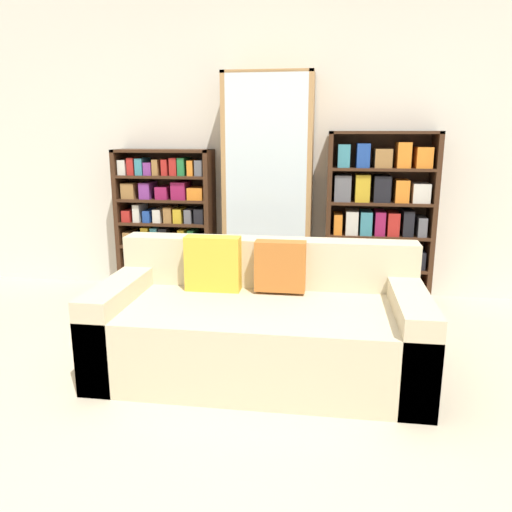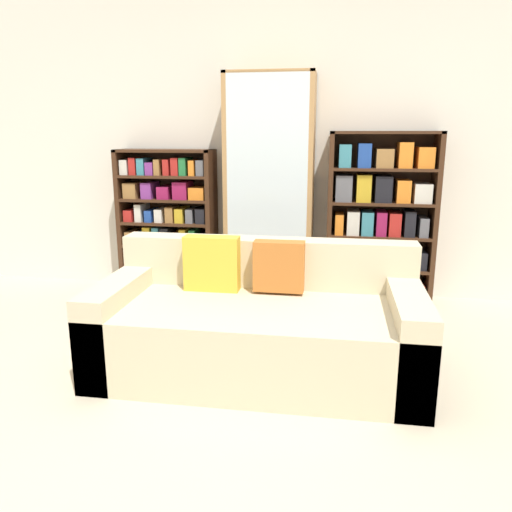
{
  "view_description": "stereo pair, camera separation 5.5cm",
  "coord_description": "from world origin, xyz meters",
  "px_view_note": "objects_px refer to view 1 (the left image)",
  "views": [
    {
      "loc": [
        0.43,
        -2.2,
        1.45
      ],
      "look_at": [
        -0.1,
        1.4,
        0.56
      ],
      "focal_mm": 35.0,
      "sensor_mm": 36.0,
      "label": 1
    },
    {
      "loc": [
        0.48,
        -2.19,
        1.45
      ],
      "look_at": [
        -0.1,
        1.4,
        0.56
      ],
      "focal_mm": 35.0,
      "sensor_mm": 36.0,
      "label": 2
    }
  ],
  "objects_px": {
    "bookshelf_left": "(166,223)",
    "bookshelf_right": "(378,222)",
    "couch": "(261,325)",
    "display_cabinet": "(268,190)",
    "wine_bottle": "(338,304)"
  },
  "relations": [
    {
      "from": "bookshelf_right",
      "to": "wine_bottle",
      "type": "relative_size",
      "value": 4.27
    },
    {
      "from": "display_cabinet",
      "to": "bookshelf_right",
      "type": "relative_size",
      "value": 1.33
    },
    {
      "from": "couch",
      "to": "wine_bottle",
      "type": "distance_m",
      "value": 1.02
    },
    {
      "from": "wine_bottle",
      "to": "bookshelf_right",
      "type": "bearing_deg",
      "value": 60.4
    },
    {
      "from": "couch",
      "to": "bookshelf_left",
      "type": "relative_size",
      "value": 1.49
    },
    {
      "from": "display_cabinet",
      "to": "bookshelf_right",
      "type": "height_order",
      "value": "display_cabinet"
    },
    {
      "from": "couch",
      "to": "display_cabinet",
      "type": "height_order",
      "value": "display_cabinet"
    },
    {
      "from": "bookshelf_right",
      "to": "wine_bottle",
      "type": "height_order",
      "value": "bookshelf_right"
    },
    {
      "from": "display_cabinet",
      "to": "wine_bottle",
      "type": "height_order",
      "value": "display_cabinet"
    },
    {
      "from": "couch",
      "to": "bookshelf_left",
      "type": "xyz_separation_m",
      "value": [
        -1.08,
        1.47,
        0.37
      ]
    },
    {
      "from": "bookshelf_left",
      "to": "bookshelf_right",
      "type": "relative_size",
      "value": 0.89
    },
    {
      "from": "bookshelf_left",
      "to": "bookshelf_right",
      "type": "height_order",
      "value": "bookshelf_right"
    },
    {
      "from": "bookshelf_left",
      "to": "bookshelf_right",
      "type": "bearing_deg",
      "value": -0.02
    },
    {
      "from": "bookshelf_right",
      "to": "wine_bottle",
      "type": "bearing_deg",
      "value": -119.6
    },
    {
      "from": "bookshelf_left",
      "to": "display_cabinet",
      "type": "relative_size",
      "value": 0.67
    }
  ]
}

